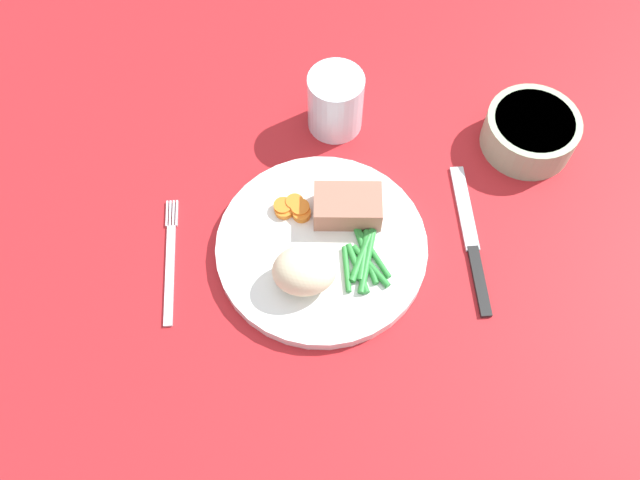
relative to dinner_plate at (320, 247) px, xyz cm
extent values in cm
cube|color=red|center=(-2.86, 1.56, -1.80)|extent=(120.00, 90.00, 2.00)
cylinder|color=white|center=(0.00, 0.00, 0.00)|extent=(25.13, 25.13, 1.60)
cube|color=#A86B56|center=(3.39, 3.96, 2.46)|extent=(8.41, 5.68, 3.33)
ellipsoid|color=beige|center=(-2.26, -4.52, 3.32)|extent=(7.27, 5.98, 5.05)
cylinder|color=orange|center=(-2.54, 5.01, 1.24)|extent=(1.86, 1.86, 0.88)
cylinder|color=orange|center=(-4.19, 4.73, 1.20)|extent=(2.33, 2.33, 0.80)
cylinder|color=orange|center=(-2.12, 4.06, 1.26)|extent=(2.23, 2.23, 0.92)
cylinder|color=orange|center=(-3.10, 5.47, 1.39)|extent=(2.15, 2.15, 1.17)
cylinder|color=orange|center=(-4.30, 5.11, 1.32)|extent=(2.25, 2.25, 1.05)
cylinder|color=orange|center=(-2.24, 4.66, 1.39)|extent=(2.26, 2.26, 1.18)
cylinder|color=#2D8C38|center=(4.52, -2.08, 1.25)|extent=(3.19, 5.50, 0.89)
cylinder|color=#2D8C38|center=(4.75, -2.08, 1.24)|extent=(2.33, 6.52, 0.87)
cylinder|color=#2D8C38|center=(4.56, -2.04, 1.23)|extent=(3.79, 6.87, 0.86)
cylinder|color=#2D8C38|center=(5.00, -2.02, 1.15)|extent=(2.29, 7.61, 0.71)
cylinder|color=#2D8C38|center=(5.43, -3.50, 1.18)|extent=(4.10, 5.74, 0.76)
cylinder|color=#2D8C38|center=(2.61, -3.67, 1.14)|extent=(0.69, 5.68, 0.67)
cylinder|color=#2D8C38|center=(5.67, -1.28, 1.13)|extent=(4.06, 7.81, 0.66)
cylinder|color=#2D8C38|center=(3.87, -3.69, 1.18)|extent=(2.29, 6.43, 0.77)
cylinder|color=#2D8C38|center=(5.08, -2.82, 1.22)|extent=(3.05, 8.18, 0.85)
cube|color=silver|center=(-18.06, -2.00, -0.60)|extent=(1.00, 13.00, 0.40)
cube|color=silver|center=(-18.66, 6.30, -0.60)|extent=(0.24, 3.60, 0.40)
cube|color=silver|center=(-18.26, 6.30, -0.60)|extent=(0.24, 3.60, 0.40)
cube|color=silver|center=(-17.86, 6.30, -0.60)|extent=(0.24, 3.60, 0.40)
cube|color=silver|center=(-17.46, 6.30, -0.60)|extent=(0.24, 3.60, 0.40)
cube|color=black|center=(18.11, -5.50, -0.60)|extent=(1.30, 9.00, 0.64)
cube|color=silver|center=(18.11, 4.50, -0.60)|extent=(1.70, 12.00, 0.40)
cylinder|color=silver|center=(3.17, 18.94, 3.46)|extent=(7.19, 7.19, 8.53)
cylinder|color=silver|center=(3.17, 18.94, 1.76)|extent=(6.62, 6.62, 5.12)
cylinder|color=#99B28C|center=(27.79, 13.75, 1.65)|extent=(11.84, 11.84, 4.90)
cylinder|color=#B24C3F|center=(27.79, 13.75, 2.76)|extent=(10.07, 10.07, 2.70)
camera|label=1|loc=(-2.67, -36.60, 70.74)|focal=37.59mm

